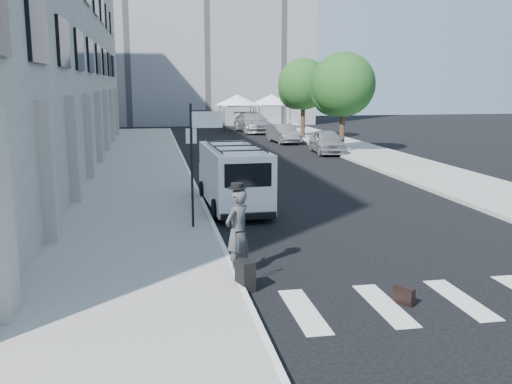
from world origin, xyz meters
name	(u,v)px	position (x,y,z in m)	size (l,w,h in m)	color
ground	(311,260)	(0.00, 0.00, 0.00)	(120.00, 120.00, 0.00)	black
sidewalk_left	(141,167)	(-4.25, 16.00, 0.07)	(4.50, 48.00, 0.15)	gray
sidewalk_right	(363,152)	(9.00, 20.00, 0.07)	(4.00, 56.00, 0.15)	gray
building_far	(201,3)	(2.00, 50.00, 12.50)	(22.00, 12.00, 25.00)	slate
sign_pole	(200,139)	(-2.36, 3.20, 2.65)	(1.03, 0.07, 3.50)	black
tree_near	(341,87)	(7.50, 20.15, 3.97)	(3.80, 3.83, 6.03)	black
tree_far	(302,86)	(7.50, 29.15, 3.97)	(3.80, 3.83, 6.03)	black
tent_left	(237,100)	(4.00, 38.00, 2.71)	(4.00, 4.00, 3.20)	black
tent_right	(271,100)	(7.20, 38.50, 2.71)	(4.00, 4.00, 3.20)	black
businessman	(237,232)	(-1.90, -0.67, 0.97)	(0.71, 0.47, 1.94)	#3D3D40
briefcase	(404,295)	(1.00, -3.00, 0.17)	(0.12, 0.44, 0.34)	black
suitcase	(245,275)	(-1.90, -1.72, 0.32)	(0.39, 0.50, 1.21)	black
cargo_van	(233,176)	(-0.98, 6.29, 1.08)	(2.06, 5.50, 2.07)	white
parked_car_a	(327,142)	(6.80, 20.36, 0.72)	(1.70, 4.22, 1.44)	gray
parked_car_b	(283,134)	(5.61, 26.88, 0.66)	(1.41, 4.03, 1.33)	#56595D
parked_car_c	(253,123)	(5.00, 35.92, 0.86)	(2.40, 5.91, 1.71)	gray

